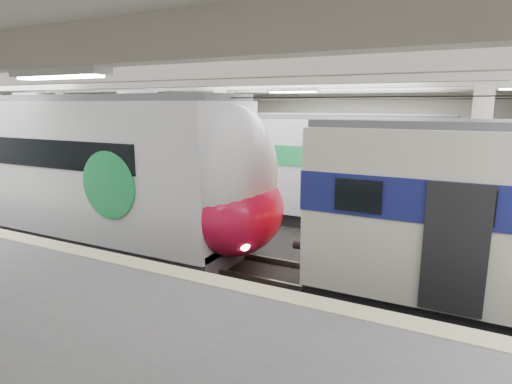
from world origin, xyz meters
The scene contains 3 objects.
station_hall centered at (0.00, -1.74, 3.24)m, with size 36.00×24.00×5.75m.
modern_emu centered at (-6.44, 0.00, 2.37)m, with size 15.14×3.12×4.82m.
far_train centered at (-2.10, 5.50, 2.16)m, with size 13.02×2.92×4.18m.
Camera 1 is at (4.93, -9.95, 4.55)m, focal length 30.00 mm.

